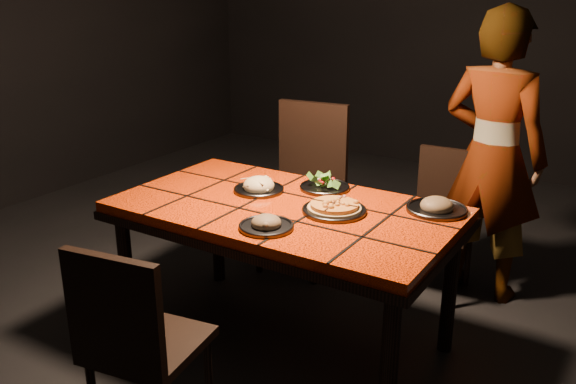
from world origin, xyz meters
The scene contains 11 objects.
room_shell centered at (0.00, 0.00, 1.50)m, with size 6.04×7.04×3.08m.
dining_table centered at (0.00, 0.00, 0.67)m, with size 1.62×0.92×0.75m.
chair_near centered at (-0.07, -0.94, 0.50)m, with size 0.45×0.45×0.88m.
chair_far_left centered at (-0.41, 0.90, 0.60)m, with size 0.52×0.52×1.04m.
chair_far_right centered at (0.46, 1.02, 0.48)m, with size 0.40×0.40×0.84m.
diner centered at (0.68, 1.10, 0.83)m, with size 0.60×0.40×1.66m, color brown.
plate_pizza centered at (0.24, 0.04, 0.77)m, with size 0.30×0.30×0.04m.
plate_pasta centered at (-0.22, 0.10, 0.77)m, with size 0.26×0.26×0.08m.
plate_salad centered at (0.05, 0.31, 0.78)m, with size 0.26×0.26×0.07m.
plate_mushroom_a centered at (0.09, -0.29, 0.77)m, with size 0.24×0.24×0.08m.
plate_mushroom_b centered at (0.64, 0.31, 0.77)m, with size 0.28×0.28×0.09m.
Camera 1 is at (1.46, -2.29, 1.76)m, focal length 38.00 mm.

